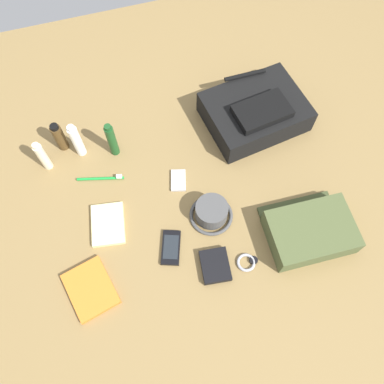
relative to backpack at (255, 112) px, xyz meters
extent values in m
cube|color=olive|center=(-0.32, -0.25, -0.07)|extent=(2.64, 2.02, 0.02)
cube|color=black|center=(0.00, 0.00, 0.00)|extent=(0.39, 0.32, 0.10)
cube|color=black|center=(0.00, -0.05, 0.06)|extent=(0.21, 0.15, 0.03)
cylinder|color=black|center=(0.00, 0.13, 0.06)|extent=(0.16, 0.02, 0.02)
cube|color=#47512D|center=(0.01, -0.50, -0.01)|extent=(0.28, 0.20, 0.08)
cube|color=#394124|center=(0.01, -0.39, -0.05)|extent=(0.26, 0.08, 0.01)
cylinder|color=#464646|center=(-0.28, -0.34, -0.02)|extent=(0.11, 0.11, 0.06)
torus|color=#464646|center=(-0.28, -0.34, -0.05)|extent=(0.15, 0.15, 0.01)
cylinder|color=beige|center=(-0.79, 0.02, 0.01)|extent=(0.03, 0.03, 0.13)
cylinder|color=beige|center=(-0.79, 0.02, 0.08)|extent=(0.02, 0.02, 0.01)
cylinder|color=#473319|center=(-0.72, 0.09, 0.00)|extent=(0.04, 0.04, 0.12)
cylinder|color=black|center=(-0.72, 0.09, 0.07)|extent=(0.03, 0.03, 0.01)
cylinder|color=white|center=(-0.66, 0.05, 0.02)|extent=(0.03, 0.03, 0.15)
cylinder|color=white|center=(-0.66, 0.05, 0.10)|extent=(0.03, 0.03, 0.01)
cylinder|color=#19471E|center=(-0.54, 0.01, 0.02)|extent=(0.03, 0.03, 0.15)
cylinder|color=#19471E|center=(-0.54, 0.01, 0.10)|extent=(0.02, 0.02, 0.01)
cube|color=orange|center=(-0.72, -0.47, -0.05)|extent=(0.17, 0.20, 0.02)
cube|color=white|center=(-0.72, -0.47, -0.05)|extent=(0.16, 0.19, 0.01)
cube|color=black|center=(-0.44, -0.41, -0.05)|extent=(0.10, 0.13, 0.01)
cube|color=black|center=(-0.44, -0.41, -0.04)|extent=(0.07, 0.09, 0.00)
cube|color=#B7B7BC|center=(-0.35, -0.17, -0.05)|extent=(0.07, 0.09, 0.01)
cylinder|color=silver|center=(-0.35, -0.19, -0.04)|extent=(0.03, 0.03, 0.00)
torus|color=#99999E|center=(-0.22, -0.53, -0.05)|extent=(0.06, 0.06, 0.01)
cylinder|color=black|center=(-0.20, -0.53, -0.05)|extent=(0.03, 0.03, 0.01)
cylinder|color=#198C33|center=(-0.62, -0.08, -0.05)|extent=(0.17, 0.05, 0.01)
cube|color=white|center=(-0.55, -0.10, -0.04)|extent=(0.02, 0.02, 0.01)
cube|color=black|center=(-0.33, -0.51, -0.04)|extent=(0.10, 0.12, 0.02)
cube|color=beige|center=(-0.63, -0.27, -0.05)|extent=(0.13, 0.17, 0.02)
camera|label=1|loc=(-0.49, -0.82, 1.23)|focal=37.47mm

